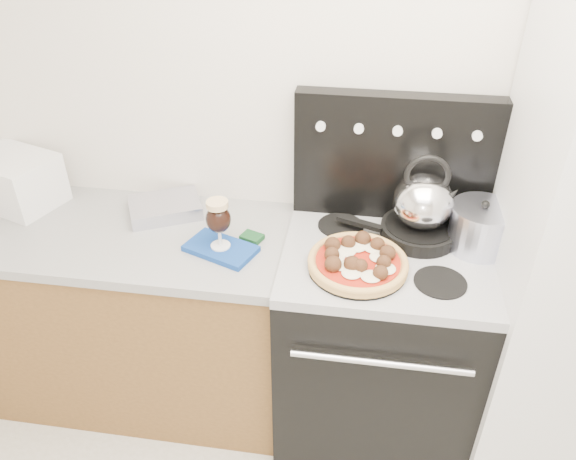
% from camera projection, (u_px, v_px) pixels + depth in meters
% --- Properties ---
extents(room_shell, '(3.52, 3.01, 2.52)m').
position_uv_depth(room_shell, '(362.00, 370.00, 1.16)').
color(room_shell, silver).
rests_on(room_shell, ground).
extents(base_cabinet, '(1.45, 0.60, 0.86)m').
position_uv_depth(base_cabinet, '(124.00, 316.00, 2.48)').
color(base_cabinet, brown).
rests_on(base_cabinet, ground).
extents(countertop, '(1.48, 0.63, 0.04)m').
position_uv_depth(countertop, '(106.00, 232.00, 2.23)').
color(countertop, '#9A9A9A').
rests_on(countertop, base_cabinet).
extents(stove_body, '(0.76, 0.65, 0.88)m').
position_uv_depth(stove_body, '(376.00, 346.00, 2.32)').
color(stove_body, black).
rests_on(stove_body, ground).
extents(cooktop, '(0.76, 0.65, 0.04)m').
position_uv_depth(cooktop, '(386.00, 257.00, 2.07)').
color(cooktop, '#ADADB2').
rests_on(cooktop, stove_body).
extents(backguard, '(0.76, 0.08, 0.50)m').
position_uv_depth(backguard, '(394.00, 158.00, 2.14)').
color(backguard, black).
rests_on(backguard, cooktop).
extents(toaster_oven, '(0.40, 0.35, 0.21)m').
position_uv_depth(toaster_oven, '(15.00, 180.00, 2.33)').
color(toaster_oven, white).
rests_on(toaster_oven, countertop).
extents(foil_sheet, '(0.34, 0.31, 0.06)m').
position_uv_depth(foil_sheet, '(165.00, 207.00, 2.30)').
color(foil_sheet, white).
rests_on(foil_sheet, countertop).
extents(oven_mitt, '(0.29, 0.23, 0.02)m').
position_uv_depth(oven_mitt, '(221.00, 249.00, 2.09)').
color(oven_mitt, navy).
rests_on(oven_mitt, countertop).
extents(beer_glass, '(0.11, 0.11, 0.20)m').
position_uv_depth(beer_glass, '(219.00, 224.00, 2.03)').
color(beer_glass, black).
rests_on(beer_glass, oven_mitt).
extents(pizza_pan, '(0.42, 0.42, 0.01)m').
position_uv_depth(pizza_pan, '(357.00, 268.00, 1.97)').
color(pizza_pan, black).
rests_on(pizza_pan, cooktop).
extents(pizza, '(0.36, 0.36, 0.05)m').
position_uv_depth(pizza, '(358.00, 261.00, 1.95)').
color(pizza, '#E1AD65').
rests_on(pizza, pizza_pan).
extents(skillet, '(0.37, 0.37, 0.05)m').
position_uv_depth(skillet, '(419.00, 231.00, 2.12)').
color(skillet, black).
rests_on(skillet, cooktop).
extents(tea_kettle, '(0.27, 0.27, 0.24)m').
position_uv_depth(tea_kettle, '(424.00, 198.00, 2.04)').
color(tea_kettle, white).
rests_on(tea_kettle, skillet).
extents(stock_pot, '(0.26, 0.26, 0.16)m').
position_uv_depth(stock_pot, '(480.00, 229.00, 2.04)').
color(stock_pot, silver).
rests_on(stock_pot, cooktop).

